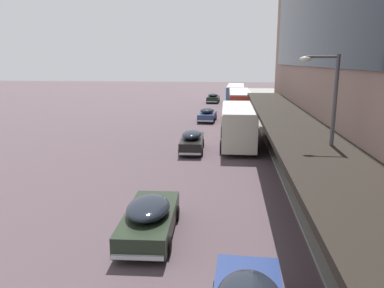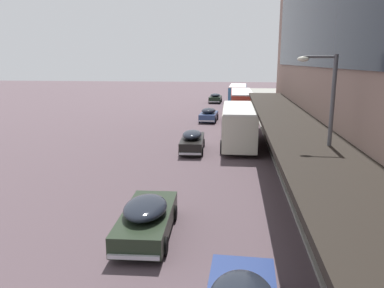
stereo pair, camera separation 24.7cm
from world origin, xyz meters
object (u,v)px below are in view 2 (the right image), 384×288
Objects in this scene: transit_bus_kerbside_rear at (238,94)px; street_lamp at (326,128)px; transit_bus_kerbside_front at (238,123)px; transit_bus_kerbside_far at (241,102)px; sedan_trailing_near at (209,115)px; sedan_lead_near at (192,141)px; sedan_oncoming_front at (147,217)px; sedan_second_mid at (215,98)px.

street_lamp is (3.06, -43.07, 2.32)m from transit_bus_kerbside_rear.
transit_bus_kerbside_front is 15.40m from street_lamp.
transit_bus_kerbside_far is 1.67× the size of street_lamp.
sedan_lead_near reaches higher than sedan_trailing_near.
transit_bus_kerbside_far is 30.66m from street_lamp.
transit_bus_kerbside_front reaches higher than transit_bus_kerbside_rear.
sedan_oncoming_front is 0.74× the size of street_lamp.
sedan_second_mid is at bearing 90.01° from sedan_lead_near.
transit_bus_kerbside_far reaches higher than transit_bus_kerbside_rear.
sedan_second_mid is at bearing 137.20° from transit_bus_kerbside_rear.
sedan_second_mid is (-0.00, 33.88, -0.04)m from sedan_lead_near.
street_lamp is at bearing 13.17° from sedan_oncoming_front.
transit_bus_kerbside_front reaches higher than sedan_lead_near.
sedan_second_mid is at bearing 96.24° from transit_bus_kerbside_front.
sedan_trailing_near reaches higher than sedan_oncoming_front.
transit_bus_kerbside_rear is 1.48× the size of street_lamp.
transit_bus_kerbside_rear is 0.89× the size of transit_bus_kerbside_far.
sedan_trailing_near is 1.05× the size of sedan_second_mid.
transit_bus_kerbside_rear is 12.62m from transit_bus_kerbside_far.
sedan_trailing_near is (-3.33, -16.08, -1.03)m from transit_bus_kerbside_rear.
sedan_trailing_near is 0.67× the size of street_lamp.
transit_bus_kerbside_rear is at bearing 78.29° from sedan_trailing_near.
sedan_trailing_near is at bearing 103.32° from street_lamp.
transit_bus_kerbside_rear is (0.13, 28.18, -0.02)m from transit_bus_kerbside_front.
street_lamp is at bearing -85.94° from transit_bus_kerbside_rear.
sedan_lead_near is 14.54m from street_lamp.
sedan_oncoming_front is (-0.44, -28.59, 0.00)m from sedan_trailing_near.
transit_bus_kerbside_far is at bearing 43.27° from sedan_trailing_near.
transit_bus_kerbside_far is 2.27× the size of sedan_lead_near.
transit_bus_kerbside_far is 32.34m from sedan_oncoming_front.
sedan_oncoming_front is (-3.77, -44.67, -1.03)m from transit_bus_kerbside_rear.
sedan_trailing_near is 14.49m from sedan_lead_near.
sedan_oncoming_front is at bearing -90.88° from sedan_trailing_near.
transit_bus_kerbside_front is 15.58m from transit_bus_kerbside_far.
sedan_oncoming_front is at bearing -166.83° from street_lamp.
sedan_lead_near is (-0.24, -14.48, 0.04)m from sedan_trailing_near.
transit_bus_kerbside_rear is 2.01× the size of sedan_lead_near.
sedan_lead_near is 0.74× the size of street_lamp.
sedan_second_mid is (-3.93, 15.93, -1.07)m from transit_bus_kerbside_far.
sedan_second_mid is 0.64× the size of street_lamp.
sedan_lead_near is at bearing -102.35° from transit_bus_kerbside_far.
transit_bus_kerbside_rear is 2.21× the size of sedan_trailing_near.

